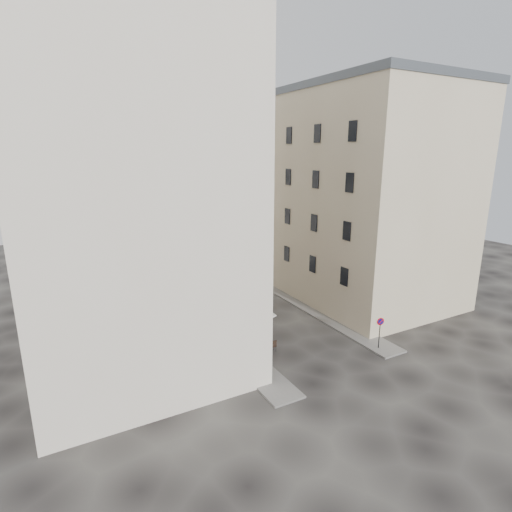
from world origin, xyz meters
TOP-DOWN VIEW (x-y plane):
  - ground at (0.00, 0.00)m, footprint 90.00×90.00m
  - sidewalk_left at (-4.50, 4.00)m, footprint 2.00×22.00m
  - sidewalk_right at (4.50, 3.00)m, footprint 2.00×18.00m
  - building_left at (-10.50, 3.00)m, footprint 12.20×16.20m
  - building_right at (10.50, 3.50)m, footprint 12.20×14.20m
  - building_back at (-1.00, 19.00)m, footprint 18.20×10.20m
  - cafe_storefront at (-4.32, 1.00)m, footprint 1.74×7.30m
  - stone_steps at (0.00, 12.57)m, footprint 9.00×3.15m
  - bollard_near at (-3.25, -1.00)m, footprint 0.12×0.12m
  - bollard_mid at (-3.25, 2.50)m, footprint 0.12×0.12m
  - bollard_far at (-3.25, 6.00)m, footprint 0.12×0.12m
  - no_parking_sign at (4.12, -4.74)m, footprint 0.51×0.18m
  - bistro_table_a at (-2.79, -1.52)m, footprint 1.18×0.55m
  - bistro_table_b at (-3.24, -0.82)m, footprint 1.22×0.57m
  - bistro_table_c at (-2.79, 2.21)m, footprint 1.30×0.61m
  - bistro_table_d at (-3.21, 3.09)m, footprint 1.39×0.65m
  - bistro_table_e at (-2.96, 5.25)m, footprint 1.33×0.62m
  - pedestrian at (-1.75, 0.30)m, footprint 0.72×0.55m

SIDE VIEW (x-z plane):
  - ground at x=0.00m, z-range 0.00..0.00m
  - sidewalk_left at x=-4.50m, z-range 0.00..0.12m
  - sidewalk_right at x=4.50m, z-range 0.00..0.12m
  - stone_steps at x=0.00m, z-range 0.00..0.80m
  - bistro_table_a at x=-2.79m, z-range 0.01..0.84m
  - bistro_table_b at x=-3.24m, z-range 0.01..0.87m
  - bistro_table_c at x=-2.79m, z-range 0.01..0.92m
  - bistro_table_e at x=-2.96m, z-range 0.01..0.95m
  - bistro_table_d at x=-3.21m, z-range 0.01..0.99m
  - bollard_near at x=-3.25m, z-range 0.04..1.02m
  - bollard_mid at x=-3.25m, z-range 0.04..1.02m
  - bollard_far at x=-3.25m, z-range 0.04..1.02m
  - pedestrian at x=-1.75m, z-range 0.00..1.76m
  - no_parking_sign at x=4.12m, z-range 0.48..2.80m
  - cafe_storefront at x=-4.32m, z-range 0.13..3.63m
  - building_right at x=10.50m, z-range 0.01..18.61m
  - building_back at x=-1.00m, z-range 0.01..18.61m
  - building_left at x=-10.50m, z-range 0.01..20.61m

